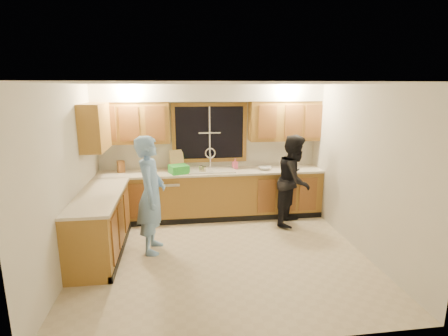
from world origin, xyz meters
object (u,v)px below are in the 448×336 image
(dishwasher, at_px, (167,199))
(soap_bottle, at_px, (235,164))
(stove, at_px, (92,240))
(man, at_px, (151,195))
(sink, at_px, (211,173))
(woman, at_px, (294,180))
(dish_crate, at_px, (179,169))
(bowl, at_px, (265,168))
(knife_block, at_px, (121,167))

(dishwasher, relative_size, soap_bottle, 4.11)
(stove, xyz_separation_m, man, (0.77, 0.53, 0.44))
(sink, relative_size, stove, 0.96)
(man, bearing_deg, soap_bottle, -41.59)
(dishwasher, distance_m, woman, 2.39)
(soap_bottle, bearing_deg, dish_crate, -168.22)
(dish_crate, bearing_deg, dishwasher, 157.75)
(dishwasher, relative_size, bowl, 3.52)
(stove, bearing_deg, bowl, 32.03)
(man, distance_m, soap_bottle, 2.06)
(dishwasher, xyz_separation_m, woman, (2.30, -0.51, 0.41))
(stove, distance_m, bowl, 3.36)
(dishwasher, xyz_separation_m, knife_block, (-0.81, 0.10, 0.62))
(dish_crate, bearing_deg, stove, -124.85)
(woman, height_order, knife_block, woman)
(sink, xyz_separation_m, bowl, (1.02, -0.06, 0.08))
(woman, bearing_deg, stove, 145.49)
(woman, height_order, bowl, woman)
(soap_bottle, bearing_deg, bowl, -17.46)
(dishwasher, height_order, bowl, bowl)
(sink, relative_size, knife_block, 3.91)
(stove, bearing_deg, knife_block, 85.87)
(sink, bearing_deg, woman, -19.81)
(sink, distance_m, dishwasher, 0.96)
(knife_block, bearing_deg, woman, -36.41)
(stove, xyz_separation_m, bowl, (2.82, 1.76, 0.50))
(dish_crate, distance_m, soap_bottle, 1.10)
(woman, bearing_deg, dish_crate, 112.40)
(dishwasher, distance_m, stove, 2.04)
(dishwasher, xyz_separation_m, bowl, (1.87, -0.05, 0.54))
(stove, relative_size, dish_crate, 2.85)
(man, distance_m, bowl, 2.39)
(stove, height_order, woman, woman)
(knife_block, bearing_deg, dishwasher, -32.55)
(woman, bearing_deg, sink, 103.82)
(stove, relative_size, soap_bottle, 4.51)
(sink, bearing_deg, man, -128.64)
(dish_crate, bearing_deg, knife_block, 169.15)
(stove, bearing_deg, soap_bottle, 40.47)
(woman, bearing_deg, dishwasher, 111.19)
(knife_block, bearing_deg, bowl, -28.51)
(bowl, bearing_deg, woman, -46.99)
(sink, height_order, woman, woman)
(dishwasher, distance_m, bowl, 1.95)
(dishwasher, height_order, knife_block, knife_block)
(woman, xyz_separation_m, dish_crate, (-2.06, 0.41, 0.17))
(sink, bearing_deg, dish_crate, -169.44)
(woman, height_order, soap_bottle, woman)
(knife_block, distance_m, bowl, 2.69)
(sink, xyz_separation_m, woman, (1.45, -0.52, -0.04))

